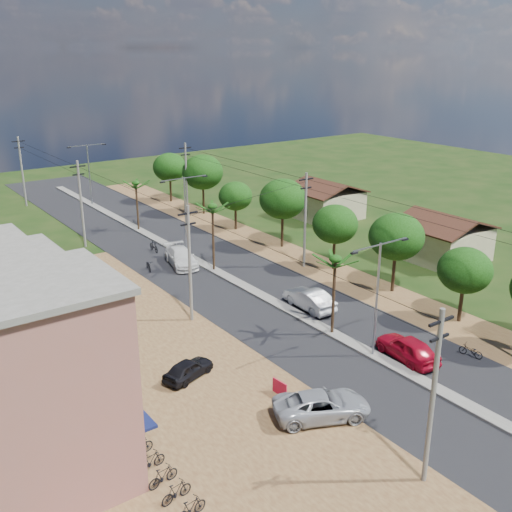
{
  "coord_description": "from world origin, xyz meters",
  "views": [
    {
      "loc": [
        -27.27,
        -24.32,
        19.58
      ],
      "look_at": [
        0.61,
        14.2,
        3.0
      ],
      "focal_mm": 42.0,
      "sensor_mm": 36.0,
      "label": 1
    }
  ],
  "objects_px": {
    "car_silver_mid": "(309,299)",
    "car_parked_dark": "(188,369)",
    "moto_rider_east": "(471,351)",
    "parked_scooter_row": "(151,461)",
    "roadside_sign": "(280,388)",
    "car_red_near": "(408,349)",
    "car_parked_silver": "(322,406)",
    "car_white_far": "(181,258)"
  },
  "relations": [
    {
      "from": "car_silver_mid",
      "to": "car_parked_dark",
      "type": "xyz_separation_m",
      "value": [
        -13.01,
        -3.58,
        -0.2
      ]
    },
    {
      "from": "car_parked_dark",
      "to": "parked_scooter_row",
      "type": "distance_m",
      "value": 8.69
    },
    {
      "from": "moto_rider_east",
      "to": "car_parked_dark",
      "type": "bearing_deg",
      "value": -39.29
    },
    {
      "from": "car_parked_dark",
      "to": "roadside_sign",
      "type": "distance_m",
      "value": 5.96
    },
    {
      "from": "parked_scooter_row",
      "to": "car_red_near",
      "type": "bearing_deg",
      "value": 0.09
    },
    {
      "from": "car_red_near",
      "to": "car_parked_silver",
      "type": "height_order",
      "value": "car_red_near"
    },
    {
      "from": "car_silver_mid",
      "to": "car_parked_dark",
      "type": "bearing_deg",
      "value": 18.38
    },
    {
      "from": "moto_rider_east",
      "to": "roadside_sign",
      "type": "relative_size",
      "value": 1.42
    },
    {
      "from": "moto_rider_east",
      "to": "car_red_near",
      "type": "bearing_deg",
      "value": -43.23
    },
    {
      "from": "car_parked_dark",
      "to": "car_white_far",
      "type": "bearing_deg",
      "value": -46.06
    },
    {
      "from": "car_silver_mid",
      "to": "car_parked_dark",
      "type": "distance_m",
      "value": 13.49
    },
    {
      "from": "car_silver_mid",
      "to": "moto_rider_east",
      "type": "relative_size",
      "value": 2.99
    },
    {
      "from": "car_parked_dark",
      "to": "car_parked_silver",
      "type": "bearing_deg",
      "value": -172.14
    },
    {
      "from": "car_red_near",
      "to": "car_white_far",
      "type": "relative_size",
      "value": 0.88
    },
    {
      "from": "car_red_near",
      "to": "parked_scooter_row",
      "type": "distance_m",
      "value": 18.73
    },
    {
      "from": "car_parked_silver",
      "to": "parked_scooter_row",
      "type": "bearing_deg",
      "value": 105.27
    },
    {
      "from": "roadside_sign",
      "to": "moto_rider_east",
      "type": "bearing_deg",
      "value": -21.54
    },
    {
      "from": "car_white_far",
      "to": "parked_scooter_row",
      "type": "height_order",
      "value": "car_white_far"
    },
    {
      "from": "car_white_far",
      "to": "roadside_sign",
      "type": "bearing_deg",
      "value": -91.75
    },
    {
      "from": "car_silver_mid",
      "to": "roadside_sign",
      "type": "relative_size",
      "value": 4.26
    },
    {
      "from": "car_silver_mid",
      "to": "car_white_far",
      "type": "xyz_separation_m",
      "value": [
        -3.29,
        14.75,
        -0.02
      ]
    },
    {
      "from": "car_parked_silver",
      "to": "car_red_near",
      "type": "bearing_deg",
      "value": -55.26
    },
    {
      "from": "car_red_near",
      "to": "car_parked_silver",
      "type": "xyz_separation_m",
      "value": [
        -9.0,
        -1.62,
        -0.06
      ]
    },
    {
      "from": "car_parked_silver",
      "to": "car_white_far",
      "type": "bearing_deg",
      "value": 12.15
    },
    {
      "from": "car_silver_mid",
      "to": "moto_rider_east",
      "type": "height_order",
      "value": "car_silver_mid"
    },
    {
      "from": "car_parked_dark",
      "to": "car_silver_mid",
      "type": "bearing_deg",
      "value": -92.75
    },
    {
      "from": "car_white_far",
      "to": "car_parked_silver",
      "type": "bearing_deg",
      "value": -88.96
    },
    {
      "from": "moto_rider_east",
      "to": "parked_scooter_row",
      "type": "xyz_separation_m",
      "value": [
        -22.43,
        2.24,
        0.07
      ]
    },
    {
      "from": "car_white_far",
      "to": "moto_rider_east",
      "type": "distance_m",
      "value": 27.9
    },
    {
      "from": "car_white_far",
      "to": "moto_rider_east",
      "type": "relative_size",
      "value": 3.33
    },
    {
      "from": "moto_rider_east",
      "to": "car_parked_silver",
      "type": "bearing_deg",
      "value": -14.62
    },
    {
      "from": "car_silver_mid",
      "to": "moto_rider_east",
      "type": "xyz_separation_m",
      "value": [
        3.61,
        -12.28,
        -0.38
      ]
    },
    {
      "from": "car_white_far",
      "to": "car_silver_mid",
      "type": "bearing_deg",
      "value": -64.01
    },
    {
      "from": "car_silver_mid",
      "to": "moto_rider_east",
      "type": "distance_m",
      "value": 12.81
    },
    {
      "from": "car_silver_mid",
      "to": "roadside_sign",
      "type": "xyz_separation_m",
      "value": [
        -9.59,
        -8.46,
        -0.33
      ]
    },
    {
      "from": "roadside_sign",
      "to": "car_red_near",
      "type": "bearing_deg",
      "value": -14.65
    },
    {
      "from": "roadside_sign",
      "to": "parked_scooter_row",
      "type": "bearing_deg",
      "value": -175.73
    },
    {
      "from": "car_parked_silver",
      "to": "parked_scooter_row",
      "type": "distance_m",
      "value": 9.86
    },
    {
      "from": "car_silver_mid",
      "to": "roadside_sign",
      "type": "height_order",
      "value": "car_silver_mid"
    },
    {
      "from": "moto_rider_east",
      "to": "parked_scooter_row",
      "type": "relative_size",
      "value": 0.19
    },
    {
      "from": "moto_rider_east",
      "to": "parked_scooter_row",
      "type": "bearing_deg",
      "value": -17.38
    },
    {
      "from": "car_parked_dark",
      "to": "roadside_sign",
      "type": "bearing_deg",
      "value": -163.1
    }
  ]
}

